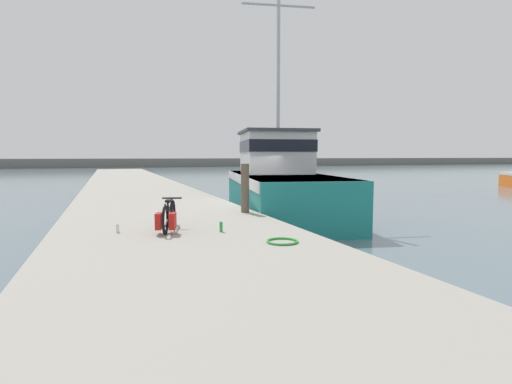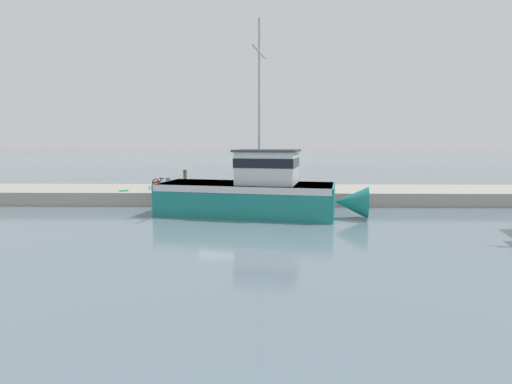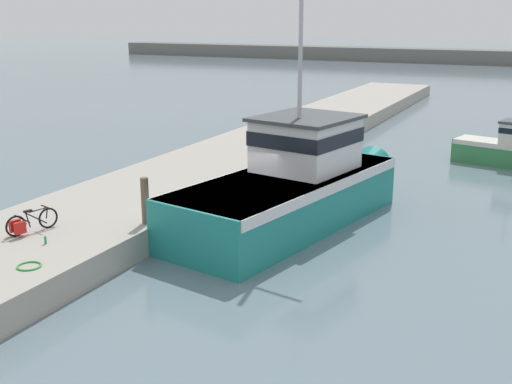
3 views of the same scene
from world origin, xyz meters
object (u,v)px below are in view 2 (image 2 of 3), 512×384
mooring_post (185,181)px  bicycle_touring (160,183)px  water_bottle_by_bike (168,185)px  water_bottle_on_curb (150,188)px  fishing_boat_main (256,190)px

mooring_post → bicycle_touring: bearing=-138.6°
water_bottle_by_bike → water_bottle_on_curb: 2.20m
fishing_boat_main → water_bottle_by_bike: 9.14m
fishing_boat_main → mooring_post: (-3.00, -4.42, 0.19)m
bicycle_touring → water_bottle_by_bike: (-1.03, 0.26, -0.22)m
fishing_boat_main → mooring_post: fishing_boat_main is taller
mooring_post → water_bottle_on_curb: mooring_post is taller
water_bottle_on_curb → fishing_boat_main: bearing=57.9°
fishing_boat_main → mooring_post: bearing=-113.1°
bicycle_touring → water_bottle_by_bike: 1.09m
fishing_boat_main → water_bottle_on_curb: bearing=-111.1°
bicycle_touring → water_bottle_on_curb: 1.17m
fishing_boat_main → water_bottle_by_bike: size_ratio=63.38×
mooring_post → water_bottle_by_bike: (-3.54, -1.95, -0.61)m
bicycle_touring → water_bottle_on_curb: size_ratio=7.21×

